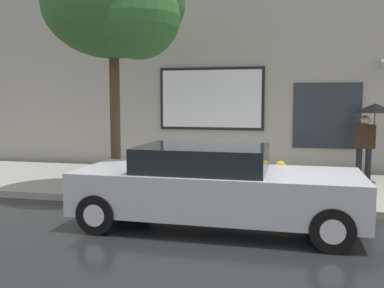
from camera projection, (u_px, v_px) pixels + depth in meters
The scene contains 7 objects.
ground_plane at pixel (250, 228), 7.12m from camera, with size 60.00×60.00×0.00m, color black.
sidewalk at pixel (263, 188), 10.02m from camera, with size 20.00×4.00×0.15m, color gray.
building_facade at pixel (271, 52), 12.08m from camera, with size 20.00×0.67×7.00m.
parked_car at pixel (214, 186), 7.16m from camera, with size 4.69×1.86×1.37m.
fire_hydrant at pixel (280, 178), 8.98m from camera, with size 0.30×0.44×0.71m.
pedestrian_with_umbrella at pixel (372, 119), 10.24m from camera, with size 1.07×1.07×1.90m.
street_tree at pixel (118, 6), 8.93m from camera, with size 3.11×2.64×5.20m.
Camera 1 is at (0.66, -6.97, 2.14)m, focal length 39.92 mm.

